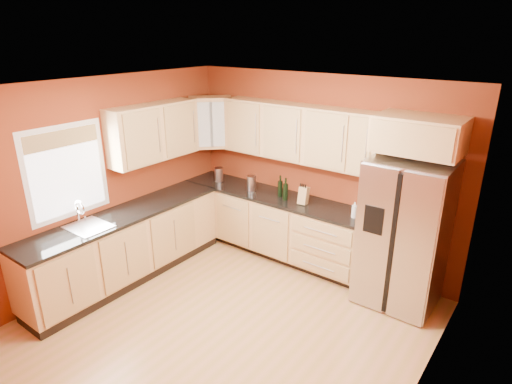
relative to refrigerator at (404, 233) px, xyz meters
The scene contains 23 objects.
floor 2.29m from the refrigerator, 129.72° to the right, with size 4.00×4.00×0.00m, color #A77F40.
ceiling 2.72m from the refrigerator, 129.72° to the right, with size 4.00×4.00×0.00m, color white.
wall_back 1.46m from the refrigerator, 164.48° to the left, with size 4.00×0.04×2.60m, color maroon.
wall_front 3.89m from the refrigerator, 110.43° to the right, with size 4.00×0.04×2.60m, color maroon.
wall_left 3.75m from the refrigerator, 154.12° to the right, with size 0.04×4.00×2.60m, color maroon.
wall_right 1.80m from the refrigerator, 68.20° to the right, with size 0.04×4.00×2.60m, color maroon.
base_cabinets_back 1.95m from the refrigerator, behind, with size 2.90×0.60×0.88m, color tan.
base_cabinets_left 3.49m from the refrigerator, 151.95° to the right, with size 0.60×2.80×0.88m, color tan.
countertop_back 1.90m from the refrigerator, behind, with size 2.90×0.62×0.04m, color black.
countertop_left 3.45m from the refrigerator, 151.87° to the right, with size 0.62×2.80×0.04m, color black.
upper_cabinets_back 1.87m from the refrigerator, behind, with size 2.30×0.33×0.75m, color tan.
upper_cabinets_left 3.44m from the refrigerator, 164.22° to the right, with size 0.33×1.35×0.75m, color tan.
corner_upper_cabinet 3.16m from the refrigerator, behind, with size 0.62×0.33×0.75m, color tan.
over_fridge_cabinet 1.16m from the refrigerator, 90.00° to the left, with size 0.92×0.60×0.40m, color tan.
refrigerator is the anchor object (origin of this frame).
window 4.01m from the refrigerator, 147.46° to the right, with size 0.03×0.90×1.00m, color white.
sink_faucet 3.71m from the refrigerator, 145.05° to the right, with size 0.50×0.42×0.30m, color silver, non-canonical shape.
canister_left 2.25m from the refrigerator, behind, with size 0.13×0.13×0.22m, color #BBBBC0.
canister_right 2.90m from the refrigerator, behind, with size 0.13×0.13×0.21m, color #BBBBC0.
wine_bottle_a 1.79m from the refrigerator, behind, with size 0.07×0.07×0.31m, color black, non-canonical shape.
wine_bottle_b 1.66m from the refrigerator, behind, with size 0.07×0.07×0.32m, color black, non-canonical shape.
knife_block 1.38m from the refrigerator, behind, with size 0.12×0.11×0.23m, color tan.
soap_dispenser 0.65m from the refrigerator, behind, with size 0.07×0.07×0.20m, color silver.
Camera 1 is at (2.65, -3.00, 3.09)m, focal length 30.00 mm.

